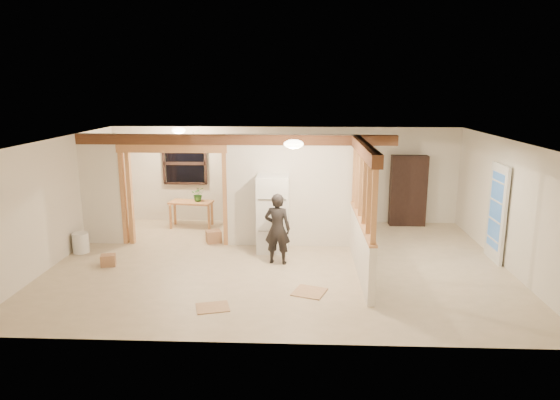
{
  "coord_description": "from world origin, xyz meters",
  "views": [
    {
      "loc": [
        0.45,
        -9.58,
        3.49
      ],
      "look_at": [
        0.01,
        0.4,
        1.23
      ],
      "focal_mm": 32.0,
      "sensor_mm": 36.0,
      "label": 1
    }
  ],
  "objects_px": {
    "refrigerator": "(273,214)",
    "woman": "(277,229)",
    "work_table": "(192,214)",
    "shop_vac": "(112,224)",
    "bookshelf": "(408,191)"
  },
  "relations": [
    {
      "from": "refrigerator",
      "to": "woman",
      "type": "relative_size",
      "value": 1.15
    },
    {
      "from": "shop_vac",
      "to": "woman",
      "type": "bearing_deg",
      "value": -21.9
    },
    {
      "from": "bookshelf",
      "to": "work_table",
      "type": "bearing_deg",
      "value": -175.71
    },
    {
      "from": "woman",
      "to": "bookshelf",
      "type": "distance_m",
      "value": 4.41
    },
    {
      "from": "woman",
      "to": "work_table",
      "type": "xyz_separation_m",
      "value": [
        -2.32,
        2.61,
        -0.39
      ]
    },
    {
      "from": "refrigerator",
      "to": "woman",
      "type": "distance_m",
      "value": 0.82
    },
    {
      "from": "woman",
      "to": "shop_vac",
      "type": "relative_size",
      "value": 2.29
    },
    {
      "from": "refrigerator",
      "to": "work_table",
      "type": "distance_m",
      "value": 2.88
    },
    {
      "from": "shop_vac",
      "to": "bookshelf",
      "type": "relative_size",
      "value": 0.35
    },
    {
      "from": "work_table",
      "to": "refrigerator",
      "type": "bearing_deg",
      "value": -31.49
    },
    {
      "from": "shop_vac",
      "to": "bookshelf",
      "type": "height_order",
      "value": "bookshelf"
    },
    {
      "from": "woman",
      "to": "bookshelf",
      "type": "xyz_separation_m",
      "value": [
        3.2,
        3.02,
        0.18
      ]
    },
    {
      "from": "work_table",
      "to": "shop_vac",
      "type": "xyz_separation_m",
      "value": [
        -1.69,
        -0.99,
        -0.02
      ]
    },
    {
      "from": "shop_vac",
      "to": "bookshelf",
      "type": "distance_m",
      "value": 7.38
    },
    {
      "from": "work_table",
      "to": "bookshelf",
      "type": "distance_m",
      "value": 5.57
    }
  ]
}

